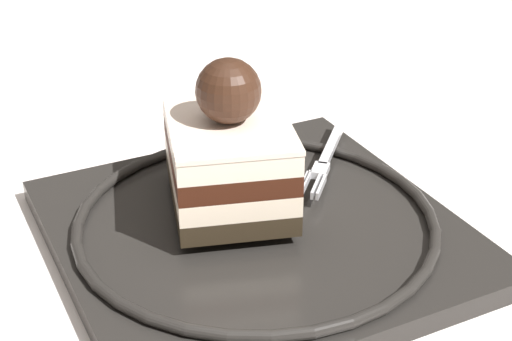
% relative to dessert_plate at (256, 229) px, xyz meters
% --- Properties ---
extents(ground_plane, '(2.40, 2.40, 0.00)m').
position_rel_dessert_plate_xyz_m(ground_plane, '(0.01, 0.01, -0.01)').
color(ground_plane, silver).
extents(dessert_plate, '(0.27, 0.27, 0.02)m').
position_rel_dessert_plate_xyz_m(dessert_plate, '(0.00, 0.00, 0.00)').
color(dessert_plate, black).
rests_on(dessert_plate, ground_plane).
extents(cake_slice, '(0.12, 0.11, 0.09)m').
position_rel_dessert_plate_xyz_m(cake_slice, '(0.03, 0.00, 0.04)').
color(cake_slice, '#2D2317').
rests_on(cake_slice, dessert_plate).
extents(fork, '(0.07, 0.10, 0.00)m').
position_rel_dessert_plate_xyz_m(fork, '(0.03, -0.08, 0.01)').
color(fork, silver).
rests_on(fork, dessert_plate).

